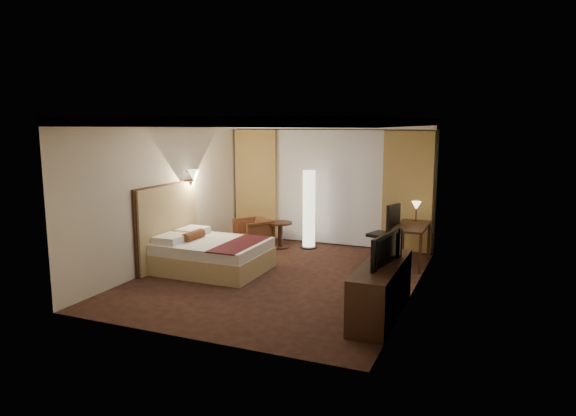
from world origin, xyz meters
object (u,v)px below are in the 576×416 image
at_px(desk, 411,245).
at_px(floor_lamp, 309,209).
at_px(office_chair, 383,233).
at_px(armchair, 253,232).
at_px(bed, 213,256).
at_px(dresser, 381,290).
at_px(side_table, 280,235).
at_px(television, 380,243).

bearing_deg(desk, floor_lamp, 168.00).
xyz_separation_m(floor_lamp, office_chair, (1.69, -0.52, -0.26)).
distance_m(floor_lamp, desk, 2.31).
bearing_deg(armchair, desk, 33.25).
bearing_deg(bed, office_chair, 32.74).
bearing_deg(dresser, desk, 91.03).
bearing_deg(side_table, office_chair, -7.27).
bearing_deg(side_table, television, -47.28).
height_order(bed, armchair, armchair).
distance_m(bed, desk, 3.68).
bearing_deg(desk, bed, -151.05).
bearing_deg(bed, armchair, 93.07).
relative_size(desk, office_chair, 1.06).
relative_size(bed, office_chair, 1.61).
distance_m(side_table, television, 4.18).
relative_size(armchair, desk, 0.57).
distance_m(armchair, desk, 3.31).
bearing_deg(side_table, armchair, -160.63).
xyz_separation_m(side_table, television, (2.79, -3.02, 0.74)).
distance_m(armchair, dresser, 4.40).
relative_size(side_table, office_chair, 0.49).
distance_m(dresser, television, 0.65).
bearing_deg(floor_lamp, office_chair, -17.14).
relative_size(bed, side_table, 3.31).
bearing_deg(office_chair, bed, -128.60).
xyz_separation_m(bed, floor_lamp, (1.00, 2.25, 0.56)).
relative_size(armchair, office_chair, 0.60).
xyz_separation_m(armchair, floor_lamp, (1.10, 0.43, 0.49)).
relative_size(dresser, television, 1.91).
height_order(bed, side_table, side_table).
xyz_separation_m(side_table, dresser, (2.82, -3.02, 0.09)).
xyz_separation_m(bed, dresser, (3.27, -1.01, 0.10)).
relative_size(armchair, floor_lamp, 0.41).
height_order(side_table, office_chair, office_chair).
relative_size(bed, dresser, 0.98).
distance_m(side_table, office_chair, 2.28).
height_order(desk, office_chair, office_chair).
relative_size(floor_lamp, dresser, 0.88).
relative_size(side_table, floor_lamp, 0.34).
bearing_deg(floor_lamp, television, -55.54).
relative_size(office_chair, television, 1.16).
distance_m(office_chair, television, 2.83).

